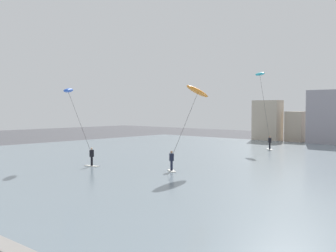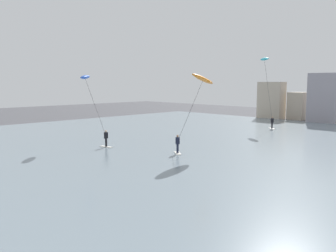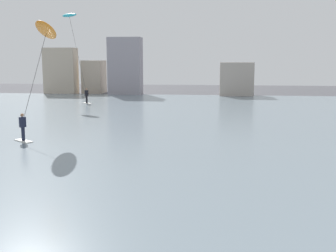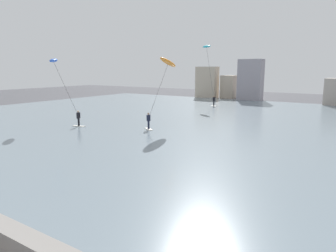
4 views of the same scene
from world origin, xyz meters
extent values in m
cube|color=slate|center=(0.00, 30.38, 0.05)|extent=(84.00, 52.00, 0.10)
cube|color=#B7A893|center=(-20.50, 57.25, 3.20)|extent=(4.38, 2.32, 6.39)
cube|color=#B7A893|center=(-16.30, 59.16, 2.32)|extent=(2.79, 3.49, 4.65)
cube|color=gray|center=(-11.20, 56.81, 3.87)|extent=(4.45, 2.55, 7.75)
cube|color=silver|center=(-12.66, 43.77, 0.13)|extent=(1.36, 1.24, 0.06)
cylinder|color=black|center=(-12.66, 43.77, 0.55)|extent=(0.20, 0.20, 0.78)
cube|color=black|center=(-12.66, 43.77, 1.24)|extent=(0.39, 0.40, 0.60)
sphere|color=#9E7051|center=(-12.66, 43.77, 1.65)|extent=(0.20, 0.20, 0.20)
cylinder|color=#333333|center=(-13.58, 44.10, 5.25)|extent=(1.86, 0.68, 8.12)
ellipsoid|color=#28B2C6|center=(-14.49, 44.43, 9.46)|extent=(2.49, 2.29, 0.43)
cube|color=silver|center=(-16.91, 20.05, 0.13)|extent=(1.46, 0.68, 0.06)
cylinder|color=black|center=(-16.91, 20.05, 0.55)|extent=(0.20, 0.20, 0.78)
cube|color=black|center=(-16.91, 20.05, 1.24)|extent=(0.28, 0.37, 0.60)
sphere|color=beige|center=(-16.91, 20.05, 1.65)|extent=(0.20, 0.20, 0.20)
cylinder|color=#333333|center=(-18.51, 19.98, 3.93)|extent=(3.24, 0.17, 5.49)
ellipsoid|color=blue|center=(-20.12, 19.90, 6.82)|extent=(2.36, 2.32, 0.56)
cube|color=silver|center=(-9.90, 22.71, 0.13)|extent=(1.38, 1.20, 0.06)
cylinder|color=#191E33|center=(-9.90, 22.71, 0.55)|extent=(0.20, 0.20, 0.78)
cube|color=#191E33|center=(-9.90, 22.71, 1.24)|extent=(0.38, 0.40, 0.60)
sphere|color=#9E7051|center=(-9.90, 22.71, 1.65)|extent=(0.20, 0.20, 0.20)
cylinder|color=#333333|center=(-9.60, 24.00, 3.82)|extent=(0.64, 2.61, 5.26)
ellipsoid|color=orange|center=(-9.29, 25.29, 6.59)|extent=(2.13, 3.85, 1.43)
camera|label=1|loc=(12.54, -2.26, 5.23)|focal=44.69mm
camera|label=2|loc=(11.42, 0.64, 6.28)|focal=38.10mm
camera|label=3|loc=(1.21, -0.39, 4.83)|focal=45.32mm
camera|label=4|loc=(7.92, -1.09, 5.96)|focal=32.91mm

